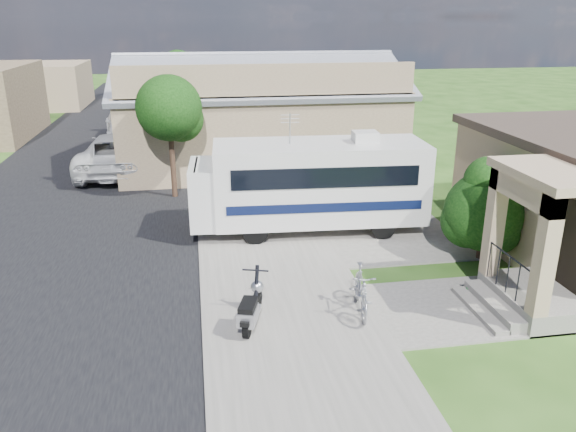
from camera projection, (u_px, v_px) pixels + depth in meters
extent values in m
plane|color=#204211|center=(325.00, 299.00, 13.70)|extent=(120.00, 120.00, 0.00)
cube|color=black|center=(79.00, 193.00, 21.82)|extent=(9.00, 80.00, 0.02)
cube|color=#636059|center=(246.00, 185.00, 22.82)|extent=(4.00, 80.00, 0.06)
cube|color=#636059|center=(339.00, 229.00, 18.10)|extent=(7.00, 6.00, 0.05)
cube|color=#636059|center=(459.00, 308.00, 13.23)|extent=(4.00, 3.00, 0.05)
cube|color=black|center=(487.00, 190.00, 16.49)|extent=(0.04, 1.10, 1.20)
cube|color=black|center=(573.00, 246.00, 12.82)|extent=(0.04, 0.95, 2.10)
cube|color=#636059|center=(533.00, 299.00, 13.14)|extent=(1.60, 2.40, 0.50)
cube|color=#636059|center=(493.00, 306.00, 13.01)|extent=(0.40, 2.16, 0.32)
cube|color=#636059|center=(479.00, 311.00, 12.98)|extent=(0.35, 2.16, 0.16)
cube|color=tan|center=(495.00, 222.00, 13.45)|extent=(0.35, 0.35, 2.70)
cube|color=tan|center=(545.00, 256.00, 11.55)|extent=(0.35, 0.35, 2.70)
cube|color=tan|center=(525.00, 191.00, 12.13)|extent=(0.35, 2.40, 0.50)
cube|color=tan|center=(563.00, 173.00, 12.14)|extent=(2.10, 2.70, 0.20)
cylinder|color=black|center=(510.00, 257.00, 12.63)|extent=(0.04, 1.70, 0.04)
cube|color=#7E634E|center=(258.00, 124.00, 26.10)|extent=(12.00, 8.00, 3.60)
cube|color=slate|center=(262.00, 76.00, 23.46)|extent=(12.50, 4.40, 1.78)
cube|color=slate|center=(252.00, 68.00, 27.17)|extent=(12.50, 4.40, 1.78)
cube|color=slate|center=(257.00, 56.00, 25.08)|extent=(12.50, 0.50, 0.22)
cube|color=#7E634E|center=(268.00, 81.00, 21.69)|extent=(11.76, 0.20, 1.30)
cube|color=#7E634E|center=(31.00, 85.00, 42.42)|extent=(8.00, 7.00, 3.20)
cylinder|color=black|center=(172.00, 156.00, 20.94)|extent=(0.20, 0.20, 3.15)
sphere|color=black|center=(169.00, 108.00, 20.34)|extent=(2.40, 2.40, 2.40)
sphere|color=black|center=(181.00, 119.00, 20.74)|extent=(1.68, 1.68, 1.68)
cylinder|color=black|center=(177.00, 112.00, 30.21)|extent=(0.20, 0.20, 3.29)
sphere|color=black|center=(175.00, 76.00, 29.58)|extent=(2.40, 2.40, 2.40)
sphere|color=black|center=(183.00, 85.00, 29.99)|extent=(1.68, 1.68, 1.68)
cylinder|color=black|center=(180.00, 94.00, 38.62)|extent=(0.20, 0.20, 3.01)
sphere|color=black|center=(178.00, 68.00, 38.04)|extent=(2.40, 2.40, 2.40)
sphere|color=black|center=(185.00, 74.00, 38.44)|extent=(1.68, 1.68, 1.68)
cube|color=beige|center=(319.00, 181.00, 17.58)|extent=(6.66, 2.70, 2.43)
cube|color=beige|center=(203.00, 193.00, 17.30)|extent=(0.87, 2.26, 1.87)
cube|color=black|center=(196.00, 178.00, 17.11)|extent=(0.17, 1.98, 0.84)
cube|color=black|center=(326.00, 178.00, 16.33)|extent=(5.55, 0.34, 0.61)
cube|color=black|center=(314.00, 159.00, 18.54)|extent=(5.55, 0.34, 0.61)
cube|color=black|center=(326.00, 208.00, 16.64)|extent=(5.87, 0.35, 0.28)
cube|color=black|center=(314.00, 185.00, 18.85)|extent=(5.87, 0.35, 0.28)
cube|color=beige|center=(365.00, 137.00, 17.26)|extent=(0.78, 0.70, 0.33)
cylinder|color=#A4A6AC|center=(290.00, 129.00, 16.92)|extent=(0.04, 0.04, 0.93)
cylinder|color=black|center=(255.00, 232.00, 16.81)|extent=(0.76, 0.30, 0.75)
cylinder|color=black|center=(252.00, 210.00, 18.73)|extent=(0.76, 0.30, 0.75)
cylinder|color=black|center=(383.00, 227.00, 17.21)|extent=(0.76, 0.30, 0.75)
cylinder|color=black|center=(367.00, 206.00, 19.13)|extent=(0.76, 0.30, 0.75)
cylinder|color=black|center=(481.00, 245.00, 15.78)|extent=(0.18, 0.18, 0.88)
sphere|color=black|center=(485.00, 211.00, 15.45)|extent=(2.21, 2.21, 2.21)
sphere|color=black|center=(495.00, 192.00, 15.68)|extent=(1.77, 1.77, 1.77)
sphere|color=black|center=(468.00, 221.00, 15.72)|extent=(1.55, 1.55, 1.55)
sphere|color=black|center=(496.00, 230.00, 15.33)|extent=(1.33, 1.33, 1.33)
sphere|color=black|center=(489.00, 181.00, 15.15)|extent=(1.33, 1.33, 1.33)
cylinder|color=black|center=(247.00, 327.00, 11.88)|extent=(0.27, 0.49, 0.48)
cylinder|color=black|center=(257.00, 300.00, 12.99)|extent=(0.27, 0.49, 0.48)
cube|color=#A4A6AC|center=(252.00, 312.00, 12.36)|extent=(0.49, 0.66, 0.09)
cube|color=#A4A6AC|center=(248.00, 315.00, 11.91)|extent=(0.53, 0.68, 0.32)
cube|color=black|center=(248.00, 305.00, 11.88)|extent=(0.50, 0.72, 0.13)
cube|color=black|center=(245.00, 323.00, 11.66)|extent=(0.25, 0.26, 0.11)
cylinder|color=black|center=(256.00, 285.00, 12.77)|extent=(0.19, 0.38, 0.90)
sphere|color=#A4A6AC|center=(257.00, 287.00, 12.87)|extent=(0.30, 0.30, 0.30)
sphere|color=black|center=(258.00, 285.00, 12.95)|extent=(0.13, 0.13, 0.13)
cylinder|color=black|center=(255.00, 270.00, 12.55)|extent=(0.58, 0.21, 0.04)
cube|color=black|center=(257.00, 295.00, 12.95)|extent=(0.23, 0.33, 0.06)
imported|color=#A4A6AC|center=(361.00, 292.00, 12.84)|extent=(0.78, 1.87, 1.09)
imported|color=silver|center=(119.00, 153.00, 24.61)|extent=(3.30, 6.46, 1.75)
imported|color=silver|center=(132.00, 125.00, 30.52)|extent=(3.56, 6.89, 1.91)
cylinder|color=#14672A|center=(473.00, 291.00, 13.89)|extent=(0.36, 0.36, 0.16)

